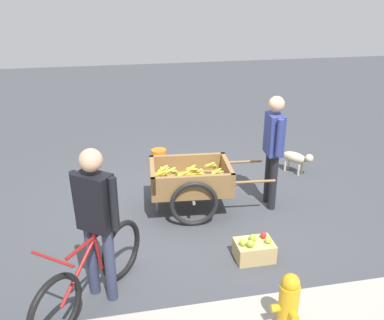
% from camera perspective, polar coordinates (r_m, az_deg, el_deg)
% --- Properties ---
extents(ground_plane, '(24.00, 24.00, 0.00)m').
position_cam_1_polar(ground_plane, '(6.07, 0.15, -6.49)').
color(ground_plane, '#3D3F44').
extents(fruit_cart, '(1.71, 0.99, 0.72)m').
position_cam_1_polar(fruit_cart, '(5.83, -0.19, -2.92)').
color(fruit_cart, olive).
rests_on(fruit_cart, ground).
extents(vendor_person, '(0.23, 0.55, 1.61)m').
position_cam_1_polar(vendor_person, '(5.86, 11.01, 2.36)').
color(vendor_person, black).
rests_on(vendor_person, ground).
extents(bicycle, '(1.06, 1.35, 0.85)m').
position_cam_1_polar(bicycle, '(4.35, -13.45, -14.93)').
color(bicycle, black).
rests_on(bicycle, ground).
extents(cyclist_person, '(0.43, 0.42, 1.62)m').
position_cam_1_polar(cyclist_person, '(4.11, -12.89, -6.99)').
color(cyclist_person, '#333851').
rests_on(cyclist_person, ground).
extents(dog, '(0.42, 0.58, 0.40)m').
position_cam_1_polar(dog, '(7.27, 13.99, 0.27)').
color(dog, beige).
rests_on(dog, ground).
extents(fire_hydrant, '(0.25, 0.25, 0.67)m').
position_cam_1_polar(fire_hydrant, '(4.02, 12.90, -18.75)').
color(fire_hydrant, gold).
rests_on(fire_hydrant, ground).
extents(plastic_bucket, '(0.27, 0.27, 0.28)m').
position_cam_1_polar(plastic_bucket, '(7.46, -4.50, 0.39)').
color(plastic_bucket, orange).
rests_on(plastic_bucket, ground).
extents(apple_crate, '(0.44, 0.32, 0.31)m').
position_cam_1_polar(apple_crate, '(5.03, 8.42, -11.92)').
color(apple_crate, tan).
rests_on(apple_crate, ground).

